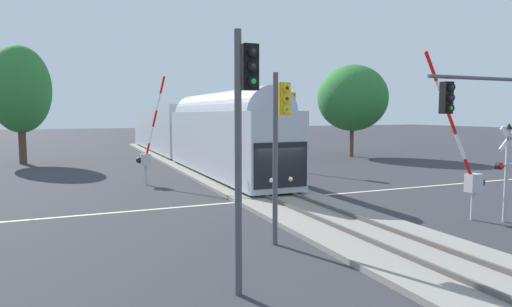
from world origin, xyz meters
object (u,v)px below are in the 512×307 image
traffic_signal_near_right (508,112)px  traffic_signal_median (280,130)px  crossing_gate_near (469,168)px  crossing_gate_far (147,151)px  commuter_train (186,129)px  crossing_signal_mast (508,162)px  traffic_signal_far_side (291,116)px  traffic_signal_near_left (244,120)px  maple_right_background (353,98)px  pine_left_background (20,90)px

traffic_signal_near_right → traffic_signal_median: bearing=167.0°
traffic_signal_median → traffic_signal_near_right: bearing=-13.0°
crossing_gate_near → crossing_gate_far: (-9.90, 13.38, -0.05)m
crossing_gate_near → traffic_signal_near_right: crossing_gate_near is taller
commuter_train → crossing_gate_near: (4.85, -24.51, -0.75)m
crossing_signal_mast → traffic_signal_near_right: 2.52m
traffic_signal_far_side → traffic_signal_near_left: traffic_signal_near_left is taller
traffic_signal_median → maple_right_background: maple_right_background is taller
traffic_signal_near_right → traffic_signal_median: (-7.70, 1.78, -0.58)m
commuter_train → pine_left_background: (-12.72, 3.46, 3.24)m
crossing_gate_near → maple_right_background: size_ratio=0.73×
maple_right_background → traffic_signal_near_left: bearing=-129.3°
crossing_signal_mast → maple_right_background: size_ratio=0.43×
commuter_train → crossing_gate_far: bearing=-114.4°
crossing_gate_near → crossing_signal_mast: 1.39m
traffic_signal_median → maple_right_background: 29.35m
maple_right_background → commuter_train: bearing=173.2°
commuter_train → maple_right_background: 15.90m
traffic_signal_median → traffic_signal_near_left: 3.97m
crossing_gate_far → pine_left_background: pine_left_background is taller
crossing_gate_near → traffic_signal_near_left: 10.95m
crossing_signal_mast → traffic_signal_median: (-9.09, 0.82, 1.29)m
traffic_signal_near_right → traffic_signal_near_left: bearing=-172.4°
crossing_signal_mast → traffic_signal_near_left: bearing=-168.6°
crossing_gate_near → traffic_signal_far_side: size_ratio=1.07×
crossing_gate_far → crossing_signal_mast: bearing=-51.9°
crossing_signal_mast → traffic_signal_near_left: traffic_signal_near_left is taller
traffic_signal_near_left → maple_right_background: (21.04, 25.72, 1.61)m
crossing_gate_near → pine_left_background: pine_left_background is taller
traffic_signal_median → pine_left_background: size_ratio=0.56×
traffic_signal_near_right → maple_right_background: bearing=65.8°
crossing_gate_near → traffic_signal_median: bearing=179.4°
crossing_signal_mast → pine_left_background: pine_left_background is taller
traffic_signal_near_left → crossing_signal_mast: bearing=11.4°
crossing_signal_mast → traffic_signal_far_side: traffic_signal_far_side is taller
traffic_signal_median → crossing_gate_near: bearing=-0.6°
crossing_gate_far → maple_right_background: (20.60, 9.28, 3.57)m
crossing_gate_near → maple_right_background: (10.70, 22.67, 3.52)m
crossing_signal_mast → traffic_signal_median: bearing=174.8°
crossing_gate_near → traffic_signal_near_right: bearing=-97.8°
commuter_train → crossing_gate_near: 25.00m
maple_right_background → pine_left_background: size_ratio=0.91×
traffic_signal_near_left → traffic_signal_far_side: bearing=59.8°
crossing_gate_near → pine_left_background: 33.27m
commuter_train → crossing_gate_far: (-5.06, -11.13, -0.80)m
crossing_gate_near → traffic_signal_median: crossing_gate_near is taller
crossing_signal_mast → crossing_gate_far: bearing=128.1°
traffic_signal_far_side → traffic_signal_median: 17.66m
crossing_gate_near → commuter_train: bearing=101.2°
traffic_signal_near_left → pine_left_background: pine_left_background is taller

